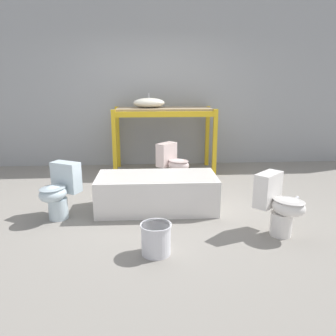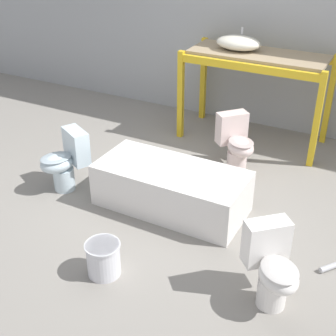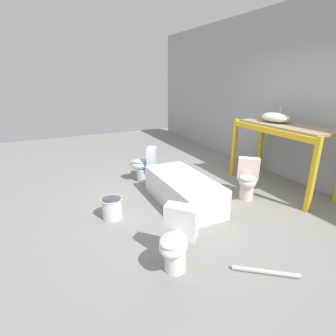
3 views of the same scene
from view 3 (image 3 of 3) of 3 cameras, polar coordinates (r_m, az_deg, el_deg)
The scene contains 10 objects.
ground_plane at distance 4.36m, azimuth 6.48°, elevation -6.97°, with size 12.00×12.00×0.00m, color gray.
warehouse_wall_rear at distance 5.44m, azimuth 27.50°, elevation 13.85°, with size 10.80×0.08×3.20m.
shelving_rack at distance 4.98m, azimuth 24.15°, elevation 6.44°, with size 1.78×0.78×1.15m.
sink_basin at distance 5.10m, azimuth 22.34°, elevation 10.15°, with size 0.56×0.37×0.25m.
bathtub_main at distance 4.13m, azimuth 3.30°, elevation -4.42°, with size 1.51×0.71×0.45m.
toilet_near at distance 5.01m, azimuth -5.11°, elevation 0.85°, with size 0.51×0.59×0.65m.
toilet_far at distance 4.48m, azimuth 16.95°, elevation -2.26°, with size 0.58×0.57×0.65m.
toilet_extra at distance 2.79m, azimuth 1.92°, elevation -15.24°, with size 0.57×0.58×0.65m.
bucket_white at distance 3.84m, azimuth -12.10°, elevation -8.47°, with size 0.30×0.30×0.30m.
loose_pipe at distance 3.06m, azimuth 20.43°, elevation -20.39°, with size 0.45×0.56×0.05m.
Camera 3 is at (3.26, -2.17, 1.92)m, focal length 28.00 mm.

